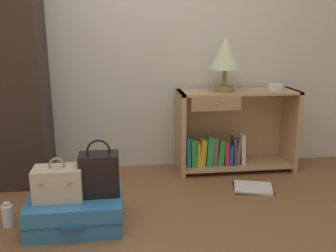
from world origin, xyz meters
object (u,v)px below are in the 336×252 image
table_lamp (225,55)px  train_case (58,183)px  bottle (8,215)px  handbag (100,174)px  open_book_on_floor (253,188)px  bookshelf (231,133)px  bowl (276,87)px  suitcase_large (76,210)px

table_lamp → train_case: 1.77m
train_case → table_lamp: bearing=32.8°
table_lamp → bottle: bearing=-155.0°
table_lamp → handbag: size_ratio=1.23×
open_book_on_floor → train_case: bearing=-164.0°
table_lamp → train_case: (-1.34, -0.87, -0.75)m
table_lamp → train_case: bearing=-147.2°
bookshelf → bowl: (0.40, -0.03, 0.43)m
handbag → open_book_on_floor: 1.34m
bookshelf → table_lamp: (-0.09, -0.04, 0.72)m
bookshelf → bowl: bearing=-3.9°
suitcase_large → bottle: (-0.46, 0.05, -0.03)m
bowl → train_case: bowl is taller
bowl → bottle: bearing=-159.9°
bottle → open_book_on_floor: bottle is taller
handbag → bowl: bearing=28.1°
suitcase_large → open_book_on_floor: 1.47m
handbag → bottle: 0.69m
bookshelf → open_book_on_floor: 0.59m
bowl → open_book_on_floor: 0.95m
train_case → handbag: 0.27m
bookshelf → bottle: bookshelf is taller
bowl → bookshelf: bearing=176.1°
bowl → table_lamp: bearing=-179.1°
bowl → suitcase_large: size_ratio=0.22×
table_lamp → open_book_on_floor: (0.16, -0.44, -1.07)m
open_book_on_floor → table_lamp: bearing=110.1°
handbag → suitcase_large: bearing=-175.0°
suitcase_large → bottle: 0.47m
train_case → bottle: (-0.36, 0.07, -0.24)m
suitcase_large → train_case: train_case is taller
bottle → train_case: bearing=-11.1°
bowl → suitcase_large: 2.05m
suitcase_large → open_book_on_floor: (1.40, 0.41, -0.10)m
bottle → table_lamp: bearing=25.0°
table_lamp → bottle: table_lamp is taller
handbag → open_book_on_floor: bearing=17.6°
bookshelf → open_book_on_floor: bookshelf is taller
open_book_on_floor → suitcase_large: bearing=-163.9°
bowl → open_book_on_floor: size_ratio=0.39×
table_lamp → open_book_on_floor: table_lamp is taller
table_lamp → suitcase_large: size_ratio=0.76×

